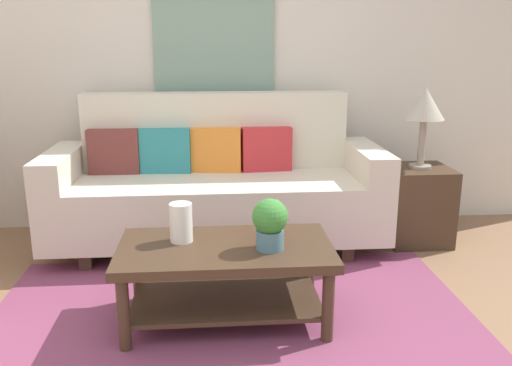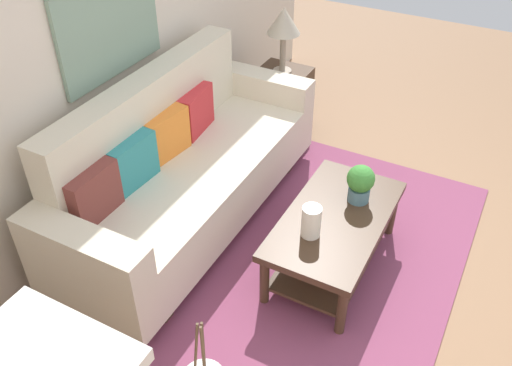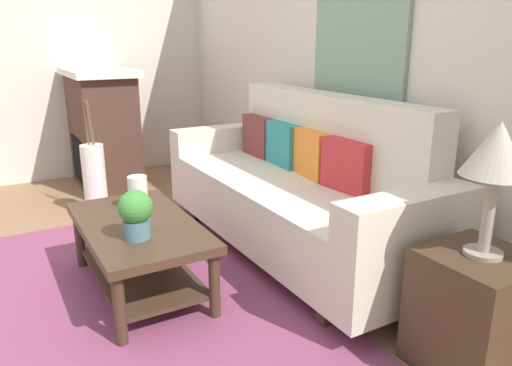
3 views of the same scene
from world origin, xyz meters
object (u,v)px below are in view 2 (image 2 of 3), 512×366
throw_pillow_maroon (93,194)px  coffee_table (334,230)px  throw_pillow_orange (166,135)px  side_table (281,100)px  table_lamp (284,23)px  throw_pillow_crimson (195,111)px  couch (184,169)px  throw_pillow_teal (132,162)px  framed_painting (107,6)px  tabletop_vase (311,221)px  potted_plant_tabletop (360,183)px

throw_pillow_maroon → coffee_table: (0.76, -1.25, -0.37)m
throw_pillow_orange → side_table: (1.46, -0.18, -0.40)m
table_lamp → throw_pillow_crimson: bearing=170.8°
throw_pillow_orange → table_lamp: 1.51m
couch → coffee_table: 1.13m
couch → throw_pillow_teal: couch is taller
coffee_table → framed_painting: size_ratio=1.21×
throw_pillow_teal → tabletop_vase: bearing=-81.8°
couch → side_table: bearing=-2.0°
coffee_table → side_table: bearing=36.8°
throw_pillow_maroon → throw_pillow_crimson: bearing=0.0°
couch → throw_pillow_crimson: couch is taller
tabletop_vase → framed_painting: size_ratio=0.23×
tabletop_vase → side_table: bearing=30.9°
throw_pillow_maroon → framed_painting: bearing=25.0°
side_table → throw_pillow_orange: bearing=173.1°
throw_pillow_teal → tabletop_vase: size_ratio=1.75×
side_table → framed_painting: framed_painting is taller
potted_plant_tabletop → throw_pillow_orange: bearing=100.9°
tabletop_vase → side_table: (1.66, 0.99, -0.25)m
coffee_table → table_lamp: size_ratio=1.93×
coffee_table → table_lamp: bearing=36.8°
throw_pillow_teal → couch: bearing=-18.9°
couch → framed_painting: (-0.00, 0.47, 1.08)m
table_lamp → couch: bearing=178.0°
throw_pillow_maroon → table_lamp: table_lamp is taller
coffee_table → throw_pillow_crimson: bearing=74.9°
throw_pillow_teal → throw_pillow_orange: size_ratio=1.00×
throw_pillow_orange → throw_pillow_crimson: 0.37m
couch → throw_pillow_teal: bearing=161.1°
throw_pillow_maroon → throw_pillow_orange: bearing=0.0°
side_table → framed_painting: (-1.46, 0.52, 1.23)m
potted_plant_tabletop → framed_painting: bearing=98.7°
side_table → table_lamp: bearing=0.0°
couch → throw_pillow_orange: bearing=90.0°
couch → throw_pillow_maroon: bearing=170.3°
throw_pillow_maroon → coffee_table: 1.51m
throw_pillow_orange → framed_painting: size_ratio=0.40×
coffee_table → framed_painting: bearing=91.0°
potted_plant_tabletop → table_lamp: 1.71m
side_table → framed_painting: bearing=160.5°
couch → throw_pillow_maroon: (-0.73, 0.13, 0.25)m
tabletop_vase → table_lamp: 1.99m
throw_pillow_orange → throw_pillow_maroon: bearing=180.0°
couch → throw_pillow_teal: (-0.37, 0.13, 0.25)m
throw_pillow_teal → tabletop_vase: (0.17, -1.17, -0.15)m
couch → tabletop_vase: couch is taller
potted_plant_tabletop → table_lamp: size_ratio=0.46×
throw_pillow_crimson → table_lamp: bearing=-9.2°
throw_pillow_orange → table_lamp: size_ratio=0.63×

